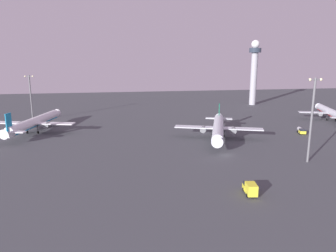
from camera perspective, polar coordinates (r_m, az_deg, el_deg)
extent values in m
plane|color=#424449|center=(108.25, 10.56, -5.23)|extent=(416.00, 416.00, 0.00)
cylinder|color=#A8A8B2|center=(226.65, 15.30, 8.24)|extent=(4.40, 4.40, 35.69)
cylinder|color=#2D3847|center=(226.25, 15.58, 13.12)|extent=(8.00, 8.00, 3.00)
sphere|color=silver|center=(226.37, 15.64, 14.14)|extent=(5.60, 5.60, 5.60)
cylinder|color=silver|center=(127.95, 9.13, -0.35)|extent=(17.28, 39.03, 4.21)
cone|color=silver|center=(107.26, 8.96, -2.80)|extent=(4.66, 3.84, 4.00)
cone|color=silver|center=(149.02, 9.25, 1.44)|extent=(4.61, 4.19, 3.79)
cube|color=silver|center=(129.08, 9.13, -0.34)|extent=(34.93, 16.01, 0.39)
cube|color=silver|center=(146.91, 9.24, 1.37)|extent=(12.38, 6.58, 0.39)
cube|color=#146B4C|center=(145.98, 9.29, 2.65)|extent=(1.50, 3.46, 7.21)
cylinder|color=slate|center=(129.35, 11.82, -0.77)|extent=(3.63, 4.58, 2.44)
cylinder|color=slate|center=(129.43, 6.42, -0.57)|extent=(3.63, 4.58, 2.44)
cube|color=#146B4C|center=(128.20, 9.11, -0.85)|extent=(15.82, 35.88, 0.40)
cylinder|color=#333338|center=(116.00, 9.00, -2.66)|extent=(0.31, 0.31, 3.94)
cylinder|color=black|center=(116.51, 8.97, -3.59)|extent=(0.82, 1.30, 1.22)
cylinder|color=#333338|center=(131.09, 10.18, -0.96)|extent=(0.31, 0.31, 3.94)
cylinder|color=black|center=(131.55, 10.15, -1.80)|extent=(0.82, 1.30, 1.22)
cylinder|color=#333338|center=(131.12, 8.05, -0.89)|extent=(0.31, 0.31, 3.94)
cylinder|color=black|center=(131.58, 8.03, -1.72)|extent=(0.82, 1.30, 1.22)
cylinder|color=silver|center=(187.08, 27.42, 2.27)|extent=(15.09, 35.39, 3.81)
cone|color=silver|center=(205.18, 25.77, 3.20)|extent=(4.19, 3.43, 3.62)
cube|color=silver|center=(186.18, 27.51, 2.16)|extent=(31.65, 14.00, 0.35)
cylinder|color=slate|center=(184.59, 25.87, 2.02)|extent=(3.24, 4.12, 2.20)
cube|color=red|center=(187.24, 27.39, 1.96)|extent=(13.81, 32.53, 0.36)
cylinder|color=#333338|center=(198.18, 26.34, 2.34)|extent=(0.28, 0.28, 3.56)
cylinder|color=black|center=(198.45, 26.30, 1.84)|extent=(0.73, 1.17, 1.10)
cylinder|color=#333338|center=(184.32, 26.96, 1.62)|extent=(0.28, 0.28, 3.56)
cylinder|color=black|center=(184.62, 26.91, 1.08)|extent=(0.73, 1.17, 1.10)
cylinder|color=#333338|center=(185.75, 28.25, 1.57)|extent=(0.28, 0.28, 3.56)
cylinder|color=black|center=(186.04, 28.20, 1.03)|extent=(0.73, 1.17, 1.10)
cylinder|color=white|center=(149.64, -23.05, 0.67)|extent=(14.21, 40.16, 4.26)
cone|color=white|center=(168.64, -19.70, 2.15)|extent=(4.59, 3.62, 4.05)
cone|color=white|center=(131.25, -27.40, -1.25)|extent=(4.50, 4.00, 3.84)
cube|color=white|center=(148.71, -23.24, 0.50)|extent=(35.87, 13.31, 0.39)
cube|color=white|center=(132.96, -26.93, -0.94)|extent=(12.62, 5.69, 0.39)
cube|color=#1984B2|center=(132.58, -26.99, 0.53)|extent=(1.22, 3.56, 7.29)
cylinder|color=slate|center=(151.84, -25.27, 0.24)|extent=(3.40, 4.53, 2.47)
cylinder|color=slate|center=(146.08, -21.07, 0.17)|extent=(3.40, 4.53, 2.47)
cube|color=#1984B2|center=(149.86, -23.01, 0.23)|extent=(13.00, 36.92, 0.40)
cylinder|color=#333338|center=(161.32, -20.89, 0.91)|extent=(0.31, 0.31, 3.98)
cylinder|color=black|center=(161.69, -20.83, 0.22)|extent=(0.74, 1.31, 1.23)
cylinder|color=#333338|center=(148.79, -24.32, -0.28)|extent=(0.31, 0.31, 3.98)
cylinder|color=black|center=(149.20, -24.25, -1.03)|extent=(0.74, 1.31, 1.23)
cylinder|color=#333338|center=(146.46, -22.63, -0.32)|extent=(0.31, 0.31, 3.98)
cylinder|color=black|center=(146.88, -22.56, -1.08)|extent=(0.74, 1.31, 1.23)
cube|color=#D85919|center=(158.65, 9.07, 0.80)|extent=(2.89, 2.87, 1.10)
cube|color=#1E232D|center=(158.47, 9.08, 1.12)|extent=(2.59, 2.59, 0.70)
cube|color=#D85919|center=(160.19, 9.44, 0.95)|extent=(3.07, 3.00, 1.40)
cylinder|color=black|center=(158.07, 9.27, 0.55)|extent=(0.89, 0.80, 0.90)
cylinder|color=black|center=(158.96, 8.75, 0.63)|extent=(0.89, 0.80, 0.90)
cylinder|color=black|center=(160.31, 9.78, 0.69)|extent=(0.89, 0.80, 0.90)
cylinder|color=black|center=(161.19, 9.27, 0.77)|extent=(0.89, 0.80, 0.90)
cube|color=yellow|center=(80.84, 14.40, -10.78)|extent=(2.79, 3.09, 1.20)
cube|color=#1E232D|center=(80.47, 14.44, -10.16)|extent=(2.55, 2.73, 0.70)
cube|color=yellow|center=(78.38, 14.91, -11.01)|extent=(2.83, 3.91, 2.60)
cylinder|color=black|center=(81.15, 13.58, -11.11)|extent=(0.43, 0.94, 0.90)
cylinder|color=black|center=(81.68, 15.03, -11.03)|extent=(0.43, 0.94, 0.90)
cylinder|color=black|center=(78.04, 14.22, -12.12)|extent=(0.43, 0.94, 0.90)
cylinder|color=black|center=(78.60, 15.74, -12.03)|extent=(0.43, 0.94, 0.90)
cube|color=yellow|center=(146.48, 23.24, -1.00)|extent=(3.15, 3.55, 1.20)
cube|color=#1E232D|center=(146.28, 23.27, -0.64)|extent=(2.86, 3.15, 0.70)
cylinder|color=silver|center=(148.93, 22.97, -0.62)|extent=(2.91, 4.54, 1.80)
cylinder|color=black|center=(146.53, 23.66, -1.27)|extent=(0.54, 0.95, 0.90)
cylinder|color=black|center=(145.92, 22.87, -1.26)|extent=(0.54, 0.95, 0.90)
cylinder|color=black|center=(150.11, 23.24, -0.93)|extent=(0.54, 0.95, 0.90)
cylinder|color=black|center=(149.51, 22.47, -0.92)|extent=(0.54, 0.95, 0.90)
cylinder|color=slate|center=(105.86, 24.63, 0.84)|extent=(0.70, 0.70, 26.45)
cube|color=slate|center=(104.34, 25.25, 7.64)|extent=(4.80, 0.40, 0.40)
sphere|color=#F9EAB2|center=(103.33, 24.42, 7.68)|extent=(0.90, 0.90, 0.90)
sphere|color=#F9EAB2|center=(105.38, 26.06, 7.60)|extent=(0.90, 0.90, 0.90)
cylinder|color=slate|center=(176.08, -23.66, 4.62)|extent=(0.70, 0.70, 23.65)
cube|color=slate|center=(175.14, -23.98, 8.26)|extent=(4.80, 0.40, 0.40)
sphere|color=#F9EAB2|center=(175.58, -24.55, 8.21)|extent=(0.90, 0.90, 0.90)
sphere|color=#F9EAB2|center=(174.71, -23.40, 8.30)|extent=(0.90, 0.90, 0.90)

